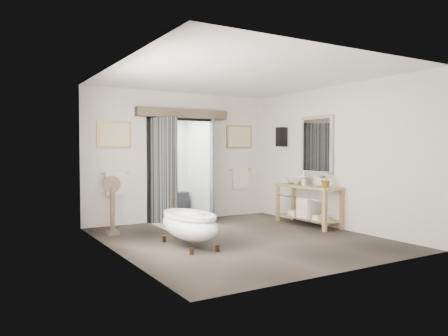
# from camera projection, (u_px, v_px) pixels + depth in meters

# --- Properties ---
(ground_plane) EXTENTS (5.00, 5.00, 0.00)m
(ground_plane) POSITION_uv_depth(u_px,v_px,m) (241.00, 239.00, 7.83)
(ground_plane) COLOR brown
(room_shell) EXTENTS (4.52, 5.02, 2.91)m
(room_shell) POSITION_uv_depth(u_px,v_px,m) (243.00, 135.00, 7.64)
(room_shell) COLOR silver
(room_shell) RESTS_ON ground_plane
(shower_room) EXTENTS (2.22, 2.01, 2.51)m
(shower_room) POSITION_uv_depth(u_px,v_px,m) (157.00, 177.00, 11.23)
(shower_room) COLOR black
(shower_room) RESTS_ON ground_plane
(back_wall_dressing) EXTENTS (3.82, 0.77, 2.52)m
(back_wall_dressing) POSITION_uv_depth(u_px,v_px,m) (185.00, 151.00, 9.76)
(back_wall_dressing) COLOR black
(back_wall_dressing) RESTS_ON ground_plane
(clawfoot_tub) EXTENTS (0.69, 1.54, 0.75)m
(clawfoot_tub) POSITION_uv_depth(u_px,v_px,m) (189.00, 224.00, 7.18)
(clawfoot_tub) COLOR #3F2E1C
(clawfoot_tub) RESTS_ON ground_plane
(vanity) EXTENTS (0.57, 1.60, 0.85)m
(vanity) POSITION_uv_depth(u_px,v_px,m) (308.00, 202.00, 9.18)
(vanity) COLOR tan
(vanity) RESTS_ON ground_plane
(pedestal_mirror) EXTENTS (0.33, 0.21, 1.11)m
(pedestal_mirror) POSITION_uv_depth(u_px,v_px,m) (112.00, 209.00, 8.20)
(pedestal_mirror) COLOR brown
(pedestal_mirror) RESTS_ON ground_plane
(rug) EXTENTS (1.22, 0.83, 0.01)m
(rug) POSITION_uv_depth(u_px,v_px,m) (185.00, 224.00, 9.32)
(rug) COLOR beige
(rug) RESTS_ON ground_plane
(slippers) EXTENTS (0.40, 0.29, 0.05)m
(slippers) POSITION_uv_depth(u_px,v_px,m) (187.00, 223.00, 9.25)
(slippers) COLOR silver
(slippers) RESTS_ON rug
(basin) EXTENTS (0.61, 0.61, 0.17)m
(basin) POSITION_uv_depth(u_px,v_px,m) (297.00, 180.00, 9.43)
(basin) COLOR white
(basin) RESTS_ON vanity
(plant) EXTENTS (0.31, 0.28, 0.30)m
(plant) POSITION_uv_depth(u_px,v_px,m) (326.00, 180.00, 8.73)
(plant) COLOR gray
(plant) RESTS_ON vanity
(soap_bottle_a) EXTENTS (0.10, 0.10, 0.18)m
(soap_bottle_a) POSITION_uv_depth(u_px,v_px,m) (304.00, 181.00, 9.22)
(soap_bottle_a) COLOR gray
(soap_bottle_a) RESTS_ON vanity
(soap_bottle_b) EXTENTS (0.18, 0.18, 0.18)m
(soap_bottle_b) POSITION_uv_depth(u_px,v_px,m) (290.00, 179.00, 9.70)
(soap_bottle_b) COLOR gray
(soap_bottle_b) RESTS_ON vanity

